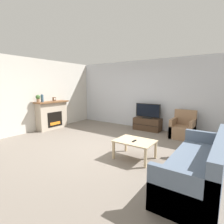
{
  "coord_description": "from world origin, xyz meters",
  "views": [
    {
      "loc": [
        2.91,
        -3.67,
        1.72
      ],
      "look_at": [
        -0.34,
        0.98,
        0.85
      ],
      "focal_mm": 28.0,
      "sensor_mm": 36.0,
      "label": 1
    }
  ],
  "objects_px": {
    "mantel_clock": "(54,99)",
    "tv_stand": "(147,124)",
    "coffee_table": "(135,143)",
    "remote": "(134,141)",
    "mantel_vase_left": "(42,98)",
    "potted_plant": "(38,98)",
    "tv": "(148,111)",
    "fireplace": "(52,115)",
    "armchair": "(183,129)",
    "couch": "(199,167)"
  },
  "relations": [
    {
      "from": "mantel_clock",
      "to": "tv_stand",
      "type": "distance_m",
      "value": 3.8
    },
    {
      "from": "coffee_table",
      "to": "remote",
      "type": "xyz_separation_m",
      "value": [
        0.02,
        -0.06,
        0.07
      ]
    },
    {
      "from": "mantel_vase_left",
      "to": "remote",
      "type": "bearing_deg",
      "value": -5.17
    },
    {
      "from": "potted_plant",
      "to": "tv",
      "type": "xyz_separation_m",
      "value": [
        3.2,
        2.51,
        -0.52
      ]
    },
    {
      "from": "potted_plant",
      "to": "coffee_table",
      "type": "xyz_separation_m",
      "value": [
        4.04,
        -0.14,
        -0.87
      ]
    },
    {
      "from": "coffee_table",
      "to": "mantel_clock",
      "type": "bearing_deg",
      "value": 168.35
    },
    {
      "from": "fireplace",
      "to": "tv",
      "type": "distance_m",
      "value": 3.77
    },
    {
      "from": "tv_stand",
      "to": "remote",
      "type": "distance_m",
      "value": 2.86
    },
    {
      "from": "armchair",
      "to": "coffee_table",
      "type": "relative_size",
      "value": 1.01
    },
    {
      "from": "tv_stand",
      "to": "potted_plant",
      "type": "bearing_deg",
      "value": -141.88
    },
    {
      "from": "potted_plant",
      "to": "couch",
      "type": "distance_m",
      "value": 5.56
    },
    {
      "from": "potted_plant",
      "to": "couch",
      "type": "xyz_separation_m",
      "value": [
        5.46,
        -0.43,
        -0.96
      ]
    },
    {
      "from": "fireplace",
      "to": "coffee_table",
      "type": "xyz_separation_m",
      "value": [
        4.06,
        -0.7,
        -0.18
      ]
    },
    {
      "from": "tv",
      "to": "couch",
      "type": "height_order",
      "value": "tv"
    },
    {
      "from": "tv",
      "to": "coffee_table",
      "type": "height_order",
      "value": "tv"
    },
    {
      "from": "fireplace",
      "to": "tv_stand",
      "type": "distance_m",
      "value": 3.78
    },
    {
      "from": "potted_plant",
      "to": "couch",
      "type": "relative_size",
      "value": 0.12
    },
    {
      "from": "potted_plant",
      "to": "remote",
      "type": "height_order",
      "value": "potted_plant"
    },
    {
      "from": "fireplace",
      "to": "potted_plant",
      "type": "relative_size",
      "value": 4.79
    },
    {
      "from": "potted_plant",
      "to": "tv",
      "type": "height_order",
      "value": "potted_plant"
    },
    {
      "from": "fireplace",
      "to": "tv_stand",
      "type": "relative_size",
      "value": 1.28
    },
    {
      "from": "mantel_clock",
      "to": "armchair",
      "type": "xyz_separation_m",
      "value": [
        4.56,
        1.6,
        -0.88
      ]
    },
    {
      "from": "fireplace",
      "to": "tv",
      "type": "bearing_deg",
      "value": 31.19
    },
    {
      "from": "tv",
      "to": "armchair",
      "type": "height_order",
      "value": "tv"
    },
    {
      "from": "armchair",
      "to": "mantel_clock",
      "type": "bearing_deg",
      "value": -160.68
    },
    {
      "from": "mantel_clock",
      "to": "coffee_table",
      "type": "distance_m",
      "value": 4.2
    },
    {
      "from": "fireplace",
      "to": "potted_plant",
      "type": "bearing_deg",
      "value": -88.29
    },
    {
      "from": "mantel_vase_left",
      "to": "armchair",
      "type": "xyz_separation_m",
      "value": [
        4.56,
        2.13,
        -0.95
      ]
    },
    {
      "from": "tv_stand",
      "to": "tv",
      "type": "relative_size",
      "value": 1.05
    },
    {
      "from": "tv",
      "to": "remote",
      "type": "height_order",
      "value": "tv"
    },
    {
      "from": "mantel_vase_left",
      "to": "tv",
      "type": "relative_size",
      "value": 0.3
    },
    {
      "from": "mantel_vase_left",
      "to": "armchair",
      "type": "distance_m",
      "value": 5.12
    },
    {
      "from": "fireplace",
      "to": "mantel_vase_left",
      "type": "height_order",
      "value": "mantel_vase_left"
    },
    {
      "from": "tv_stand",
      "to": "tv",
      "type": "height_order",
      "value": "tv"
    },
    {
      "from": "armchair",
      "to": "tv",
      "type": "bearing_deg",
      "value": 170.81
    },
    {
      "from": "tv_stand",
      "to": "couch",
      "type": "xyz_separation_m",
      "value": [
        2.26,
        -2.95,
        0.06
      ]
    },
    {
      "from": "fireplace",
      "to": "mantel_vase_left",
      "type": "distance_m",
      "value": 0.79
    },
    {
      "from": "mantel_clock",
      "to": "tv_stand",
      "type": "bearing_deg",
      "value": 29.61
    },
    {
      "from": "couch",
      "to": "potted_plant",
      "type": "bearing_deg",
      "value": 175.48
    },
    {
      "from": "tv",
      "to": "coffee_table",
      "type": "distance_m",
      "value": 2.8
    },
    {
      "from": "fireplace",
      "to": "remote",
      "type": "bearing_deg",
      "value": -10.61
    },
    {
      "from": "armchair",
      "to": "coffee_table",
      "type": "xyz_separation_m",
      "value": [
        -0.52,
        -2.43,
        0.09
      ]
    },
    {
      "from": "remote",
      "to": "coffee_table",
      "type": "bearing_deg",
      "value": 106.98
    },
    {
      "from": "coffee_table",
      "to": "couch",
      "type": "distance_m",
      "value": 1.45
    },
    {
      "from": "fireplace",
      "to": "remote",
      "type": "xyz_separation_m",
      "value": [
        4.08,
        -0.76,
        -0.11
      ]
    },
    {
      "from": "remote",
      "to": "potted_plant",
      "type": "bearing_deg",
      "value": 178.74
    },
    {
      "from": "tv",
      "to": "remote",
      "type": "xyz_separation_m",
      "value": [
        0.85,
        -2.71,
        -0.28
      ]
    },
    {
      "from": "tv",
      "to": "couch",
      "type": "relative_size",
      "value": 0.42
    },
    {
      "from": "potted_plant",
      "to": "couch",
      "type": "height_order",
      "value": "potted_plant"
    },
    {
      "from": "mantel_vase_left",
      "to": "mantel_clock",
      "type": "relative_size",
      "value": 1.98
    }
  ]
}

